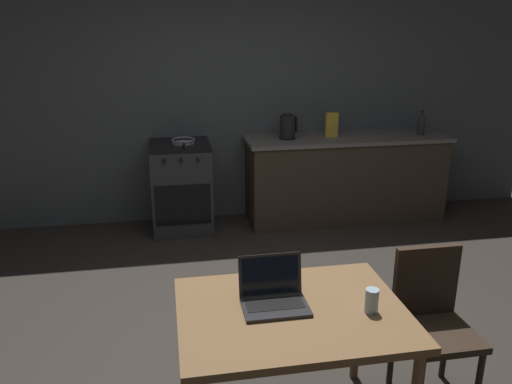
# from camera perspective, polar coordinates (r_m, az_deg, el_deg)

# --- Properties ---
(ground_plane) EXTENTS (12.00, 12.00, 0.00)m
(ground_plane) POSITION_cam_1_polar(r_m,az_deg,el_deg) (3.58, 2.98, -16.67)
(ground_plane) COLOR #2D2823
(back_wall) EXTENTS (6.40, 0.10, 2.83)m
(back_wall) POSITION_cam_1_polar(r_m,az_deg,el_deg) (5.54, 0.21, 11.64)
(back_wall) COLOR #454A4C
(back_wall) RESTS_ON ground_plane
(kitchen_counter) EXTENTS (2.16, 0.64, 0.92)m
(kitchen_counter) POSITION_cam_1_polar(r_m,az_deg,el_deg) (5.63, 9.88, 1.57)
(kitchen_counter) COLOR #382D23
(kitchen_counter) RESTS_ON ground_plane
(stove_oven) EXTENTS (0.60, 0.62, 0.92)m
(stove_oven) POSITION_cam_1_polar(r_m,az_deg,el_deg) (5.30, -8.32, 0.58)
(stove_oven) COLOR #2D2D30
(stove_oven) RESTS_ON ground_plane
(dining_table) EXTENTS (1.11, 0.84, 0.73)m
(dining_table) POSITION_cam_1_polar(r_m,az_deg,el_deg) (2.59, 4.00, -14.39)
(dining_table) COLOR brown
(dining_table) RESTS_ON ground_plane
(chair) EXTENTS (0.40, 0.40, 0.87)m
(chair) POSITION_cam_1_polar(r_m,az_deg,el_deg) (3.09, 19.01, -12.90)
(chair) COLOR #2D2116
(chair) RESTS_ON ground_plane
(laptop) EXTENTS (0.32, 0.26, 0.23)m
(laptop) POSITION_cam_1_polar(r_m,az_deg,el_deg) (2.56, 1.98, -11.53)
(laptop) COLOR #232326
(laptop) RESTS_ON dining_table
(electric_kettle) EXTENTS (0.19, 0.17, 0.26)m
(electric_kettle) POSITION_cam_1_polar(r_m,az_deg,el_deg) (5.31, 3.53, 7.26)
(electric_kettle) COLOR black
(electric_kettle) RESTS_ON kitchen_counter
(bottle) EXTENTS (0.08, 0.08, 0.26)m
(bottle) POSITION_cam_1_polar(r_m,az_deg,el_deg) (5.78, 17.96, 7.28)
(bottle) COLOR #2D2D33
(bottle) RESTS_ON kitchen_counter
(frying_pan) EXTENTS (0.24, 0.41, 0.05)m
(frying_pan) POSITION_cam_1_polar(r_m,az_deg,el_deg) (5.15, -8.11, 5.65)
(frying_pan) COLOR gray
(frying_pan) RESTS_ON stove_oven
(drinking_glass) EXTENTS (0.07, 0.07, 0.12)m
(drinking_glass) POSITION_cam_1_polar(r_m,az_deg,el_deg) (2.55, 12.78, -11.74)
(drinking_glass) COLOR #99B7C6
(drinking_glass) RESTS_ON dining_table
(cereal_box) EXTENTS (0.13, 0.05, 0.25)m
(cereal_box) POSITION_cam_1_polar(r_m,az_deg,el_deg) (5.46, 8.42, 7.43)
(cereal_box) COLOR gold
(cereal_box) RESTS_ON kitchen_counter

